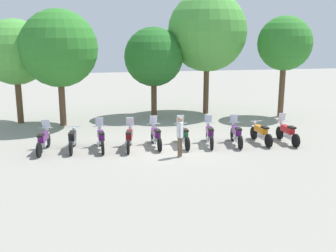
# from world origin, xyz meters

# --- Properties ---
(ground_plane) EXTENTS (80.00, 80.00, 0.00)m
(ground_plane) POSITION_xyz_m (0.00, 0.00, 0.00)
(ground_plane) COLOR gray
(motorcycle_0) EXTENTS (0.70, 2.18, 1.37)m
(motorcycle_0) POSITION_xyz_m (-5.70, 0.45, 0.52)
(motorcycle_0) COLOR black
(motorcycle_0) RESTS_ON ground_plane
(motorcycle_1) EXTENTS (0.62, 2.19, 0.99)m
(motorcycle_1) POSITION_xyz_m (-4.44, 0.46, 0.50)
(motorcycle_1) COLOR black
(motorcycle_1) RESTS_ON ground_plane
(motorcycle_2) EXTENTS (0.62, 2.19, 1.37)m
(motorcycle_2) POSITION_xyz_m (-3.18, 0.28, 0.52)
(motorcycle_2) COLOR black
(motorcycle_2) RESTS_ON ground_plane
(motorcycle_3) EXTENTS (0.72, 2.17, 1.37)m
(motorcycle_3) POSITION_xyz_m (-1.90, 0.10, 0.52)
(motorcycle_3) COLOR black
(motorcycle_3) RESTS_ON ground_plane
(motorcycle_4) EXTENTS (0.62, 2.19, 1.37)m
(motorcycle_4) POSITION_xyz_m (-0.64, 0.22, 0.52)
(motorcycle_4) COLOR black
(motorcycle_4) RESTS_ON ground_plane
(motorcycle_5) EXTENTS (0.62, 2.19, 1.37)m
(motorcycle_5) POSITION_xyz_m (0.63, 0.07, 0.52)
(motorcycle_5) COLOR black
(motorcycle_5) RESTS_ON ground_plane
(motorcycle_6) EXTENTS (0.73, 2.17, 1.37)m
(motorcycle_6) POSITION_xyz_m (1.91, -0.01, 0.52)
(motorcycle_6) COLOR black
(motorcycle_6) RESTS_ON ground_plane
(motorcycle_7) EXTENTS (0.68, 2.18, 1.37)m
(motorcycle_7) POSITION_xyz_m (3.17, -0.22, 0.52)
(motorcycle_7) COLOR black
(motorcycle_7) RESTS_ON ground_plane
(motorcycle_8) EXTENTS (0.62, 2.19, 0.99)m
(motorcycle_8) POSITION_xyz_m (4.44, -0.22, 0.50)
(motorcycle_8) COLOR black
(motorcycle_8) RESTS_ON ground_plane
(motorcycle_9) EXTENTS (0.62, 2.19, 1.37)m
(motorcycle_9) POSITION_xyz_m (5.70, -0.44, 0.52)
(motorcycle_9) COLOR black
(motorcycle_9) RESTS_ON ground_plane
(person_0) EXTENTS (0.33, 0.35, 1.76)m
(person_0) POSITION_xyz_m (0.07, -1.59, 1.04)
(person_0) COLOR brown
(person_0) RESTS_ON ground_plane
(tree_0) EXTENTS (3.78, 3.78, 6.07)m
(tree_0) POSITION_xyz_m (-7.62, 7.09, 4.16)
(tree_0) COLOR brown
(tree_0) RESTS_ON ground_plane
(tree_1) EXTENTS (4.34, 4.34, 6.58)m
(tree_1) POSITION_xyz_m (-5.09, 5.82, 4.40)
(tree_1) COLOR brown
(tree_1) RESTS_ON ground_plane
(tree_2) EXTENTS (3.71, 3.71, 5.66)m
(tree_2) POSITION_xyz_m (0.55, 7.39, 3.79)
(tree_2) COLOR brown
(tree_2) RESTS_ON ground_plane
(tree_3) EXTENTS (5.12, 5.12, 7.92)m
(tree_3) POSITION_xyz_m (4.13, 7.66, 5.34)
(tree_3) COLOR brown
(tree_3) RESTS_ON ground_plane
(tree_4) EXTENTS (3.37, 3.37, 6.33)m
(tree_4) POSITION_xyz_m (8.48, 5.51, 4.61)
(tree_4) COLOR brown
(tree_4) RESTS_ON ground_plane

